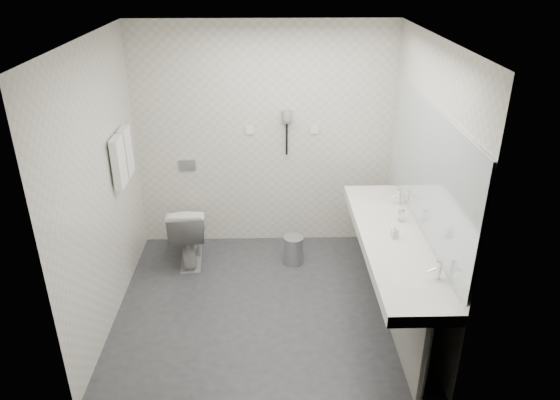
{
  "coord_description": "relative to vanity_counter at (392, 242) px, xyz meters",
  "views": [
    {
      "loc": [
        0.04,
        -4.15,
        3.1
      ],
      "look_at": [
        0.15,
        0.15,
        1.05
      ],
      "focal_mm": 33.62,
      "sensor_mm": 36.0,
      "label": 1
    }
  ],
  "objects": [
    {
      "name": "soap_bottle_a",
      "position": [
        0.01,
        -0.02,
        0.11
      ],
      "size": [
        0.06,
        0.06,
        0.12
      ],
      "primitive_type": "imported",
      "rotation": [
        0.0,
        0.0,
        0.23
      ],
      "color": "beige",
      "rests_on": "vanity_counter"
    },
    {
      "name": "faucet_near",
      "position": [
        0.19,
        -0.65,
        0.12
      ],
      "size": [
        0.04,
        0.04,
        0.15
      ],
      "primitive_type": "cylinder",
      "color": "silver",
      "rests_on": "vanity_counter"
    },
    {
      "name": "wall_left",
      "position": [
        -2.52,
        0.2,
        0.45
      ],
      "size": [
        0.0,
        2.6,
        2.6
      ],
      "primitive_type": "plane",
      "rotation": [
        1.57,
        0.0,
        1.57
      ],
      "color": "beige",
      "rests_on": "floor"
    },
    {
      "name": "toilet",
      "position": [
        -1.95,
        1.03,
        -0.45
      ],
      "size": [
        0.45,
        0.72,
        0.7
      ],
      "primitive_type": "imported",
      "rotation": [
        0.0,
        0.0,
        3.22
      ],
      "color": "silver",
      "rests_on": "floor"
    },
    {
      "name": "flush_plate",
      "position": [
        -1.98,
        1.49,
        0.15
      ],
      "size": [
        0.18,
        0.02,
        0.12
      ],
      "primitive_type": "cube",
      "color": "#B2B5BA",
      "rests_on": "wall_back"
    },
    {
      "name": "glass_left",
      "position": [
        0.14,
        0.29,
        0.1
      ],
      "size": [
        0.07,
        0.07,
        0.11
      ],
      "primitive_type": "cylinder",
      "rotation": [
        0.0,
        0.0,
        0.33
      ],
      "color": "silver",
      "rests_on": "vanity_counter"
    },
    {
      "name": "pedal_bin",
      "position": [
        -0.82,
        0.95,
        -0.65
      ],
      "size": [
        0.28,
        0.28,
        0.3
      ],
      "primitive_type": "cylinder",
      "rotation": [
        0.0,
        0.0,
        0.36
      ],
      "color": "#B2B5BA",
      "rests_on": "floor"
    },
    {
      "name": "wall_back",
      "position": [
        -1.12,
        1.5,
        0.45
      ],
      "size": [
        2.8,
        0.0,
        2.8
      ],
      "primitive_type": "plane",
      "rotation": [
        1.57,
        0.0,
        0.0
      ],
      "color": "beige",
      "rests_on": "floor"
    },
    {
      "name": "ceiling",
      "position": [
        -1.12,
        0.2,
        1.7
      ],
      "size": [
        2.8,
        2.8,
        0.0
      ],
      "primitive_type": "plane",
      "rotation": [
        3.14,
        0.0,
        0.0
      ],
      "color": "silver",
      "rests_on": "wall_back"
    },
    {
      "name": "towel_rail",
      "position": [
        -2.47,
        0.75,
        0.75
      ],
      "size": [
        0.02,
        0.62,
        0.02
      ],
      "primitive_type": "cylinder",
      "rotation": [
        1.57,
        0.0,
        0.0
      ],
      "color": "silver",
      "rests_on": "wall_left"
    },
    {
      "name": "bin_lid",
      "position": [
        -0.82,
        0.95,
        -0.49
      ],
      "size": [
        0.22,
        0.22,
        0.02
      ],
      "primitive_type": "cylinder",
      "color": "#B2B5BA",
      "rests_on": "pedal_bin"
    },
    {
      "name": "basin_near",
      "position": [
        0.0,
        -0.65,
        0.04
      ],
      "size": [
        0.4,
        0.31,
        0.05
      ],
      "primitive_type": "ellipsoid",
      "color": "silver",
      "rests_on": "vanity_counter"
    },
    {
      "name": "dryer_barrel",
      "position": [
        -0.88,
        1.4,
        0.73
      ],
      "size": [
        0.08,
        0.14,
        0.08
      ],
      "primitive_type": "cylinder",
      "rotation": [
        1.57,
        0.0,
        0.0
      ],
      "color": "gray",
      "rests_on": "dryer_cradle"
    },
    {
      "name": "switch_plate_b",
      "position": [
        -0.57,
        1.49,
        0.55
      ],
      "size": [
        0.09,
        0.02,
        0.09
      ],
      "primitive_type": "cube",
      "color": "silver",
      "rests_on": "wall_back"
    },
    {
      "name": "switch_plate_a",
      "position": [
        -1.27,
        1.49,
        0.55
      ],
      "size": [
        0.09,
        0.02,
        0.09
      ],
      "primitive_type": "cube",
      "color": "silver",
      "rests_on": "wall_back"
    },
    {
      "name": "wall_front",
      "position": [
        -1.12,
        -1.1,
        0.45
      ],
      "size": [
        2.8,
        0.0,
        2.8
      ],
      "primitive_type": "plane",
      "rotation": [
        -1.57,
        0.0,
        0.0
      ],
      "color": "beige",
      "rests_on": "floor"
    },
    {
      "name": "towel_far",
      "position": [
        -2.46,
        0.89,
        0.53
      ],
      "size": [
        0.07,
        0.24,
        0.48
      ],
      "primitive_type": "cube",
      "color": "white",
      "rests_on": "towel_rail"
    },
    {
      "name": "floor",
      "position": [
        -1.12,
        0.2,
        -0.8
      ],
      "size": [
        2.8,
        2.8,
        0.0
      ],
      "primitive_type": "plane",
      "color": "#2C2C31",
      "rests_on": "ground"
    },
    {
      "name": "dryer_cord",
      "position": [
        -0.88,
        1.46,
        0.45
      ],
      "size": [
        0.02,
        0.02,
        0.35
      ],
      "primitive_type": "cylinder",
      "color": "black",
      "rests_on": "dryer_cradle"
    },
    {
      "name": "vanity_panel",
      "position": [
        0.02,
        0.0,
        -0.42
      ],
      "size": [
        0.03,
        2.15,
        0.75
      ],
      "primitive_type": "cube",
      "color": "gray",
      "rests_on": "floor"
    },
    {
      "name": "faucet_far",
      "position": [
        0.19,
        0.65,
        0.12
      ],
      "size": [
        0.04,
        0.04,
        0.15
      ],
      "primitive_type": "cylinder",
      "color": "silver",
      "rests_on": "vanity_counter"
    },
    {
      "name": "wall_right",
      "position": [
        0.27,
        0.2,
        0.45
      ],
      "size": [
        0.0,
        2.6,
        2.6
      ],
      "primitive_type": "plane",
      "rotation": [
        1.57,
        0.0,
        -1.57
      ],
      "color": "beige",
      "rests_on": "floor"
    },
    {
      "name": "vanity_counter",
      "position": [
        0.0,
        0.0,
        0.0
      ],
      "size": [
        0.55,
        2.2,
        0.1
      ],
      "primitive_type": "cube",
      "color": "silver",
      "rests_on": "floor"
    },
    {
      "name": "vanity_post_far",
      "position": [
        0.05,
        1.04,
        -0.42
      ],
      "size": [
        0.06,
        0.06,
        0.75
      ],
      "primitive_type": "cylinder",
      "color": "silver",
      "rests_on": "floor"
    },
    {
      "name": "towel_near",
      "position": [
        -2.46,
        0.61,
        0.53
      ],
      "size": [
        0.07,
        0.24,
        0.48
      ],
      "primitive_type": "cube",
      "color": "white",
      "rests_on": "towel_rail"
    },
    {
      "name": "basin_far",
      "position": [
        0.0,
        0.65,
        0.04
      ],
      "size": [
        0.4,
        0.31,
        0.05
      ],
      "primitive_type": "ellipsoid",
      "color": "silver",
      "rests_on": "vanity_counter"
    },
    {
      "name": "vanity_post_near",
      "position": [
        0.05,
        -1.04,
        -0.42
      ],
      "size": [
        0.06,
        0.06,
        0.75
      ],
      "primitive_type": "cylinder",
      "color": "silver",
      "rests_on": "floor"
    },
    {
      "name": "dryer_cradle",
      "position": [
        -0.88,
        1.47,
        0.7
      ],
      "size": [
        0.1,
        0.04,
        0.14
      ],
      "primitive_type": "cube",
      "color": "gray",
      "rests_on": "wall_back"
    },
    {
      "name": "mirror",
      "position": [
        0.26,
        0.0,
        0.65
      ],
      "size": [
        0.02,
        2.2,
        1.05
      ],
      "primitive_type": "cube",
      "color": "#B2BCC6",
      "rests_on": "wall_right"
    }
  ]
}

